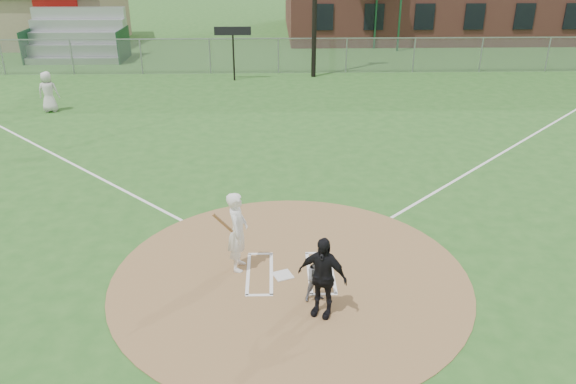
{
  "coord_description": "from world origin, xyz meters",
  "views": [
    {
      "loc": [
        -0.37,
        -11.21,
        7.29
      ],
      "look_at": [
        0.0,
        2.0,
        1.3
      ],
      "focal_mm": 35.0,
      "sensor_mm": 36.0,
      "label": 1
    }
  ],
  "objects_px": {
    "ondeck_player": "(48,92)",
    "umpire": "(322,277)",
    "catcher": "(317,278)",
    "batter_at_plate": "(238,231)",
    "home_plate": "(283,275)"
  },
  "relations": [
    {
      "from": "catcher",
      "to": "ondeck_player",
      "type": "bearing_deg",
      "value": 111.14
    },
    {
      "from": "umpire",
      "to": "ondeck_player",
      "type": "relative_size",
      "value": 0.99
    },
    {
      "from": "catcher",
      "to": "ondeck_player",
      "type": "height_order",
      "value": "ondeck_player"
    },
    {
      "from": "catcher",
      "to": "home_plate",
      "type": "bearing_deg",
      "value": 111.88
    },
    {
      "from": "batter_at_plate",
      "to": "home_plate",
      "type": "bearing_deg",
      "value": -20.78
    },
    {
      "from": "home_plate",
      "to": "ondeck_player",
      "type": "height_order",
      "value": "ondeck_player"
    },
    {
      "from": "ondeck_player",
      "to": "umpire",
      "type": "bearing_deg",
      "value": 123.35
    },
    {
      "from": "umpire",
      "to": "ondeck_player",
      "type": "height_order",
      "value": "ondeck_player"
    },
    {
      "from": "home_plate",
      "to": "batter_at_plate",
      "type": "relative_size",
      "value": 0.21
    },
    {
      "from": "ondeck_player",
      "to": "catcher",
      "type": "bearing_deg",
      "value": 124.1
    },
    {
      "from": "home_plate",
      "to": "catcher",
      "type": "distance_m",
      "value": 1.32
    },
    {
      "from": "catcher",
      "to": "batter_at_plate",
      "type": "distance_m",
      "value": 2.29
    },
    {
      "from": "catcher",
      "to": "batter_at_plate",
      "type": "xyz_separation_m",
      "value": [
        -1.78,
        1.37,
        0.44
      ]
    },
    {
      "from": "home_plate",
      "to": "ondeck_player",
      "type": "distance_m",
      "value": 17.6
    },
    {
      "from": "umpire",
      "to": "batter_at_plate",
      "type": "height_order",
      "value": "batter_at_plate"
    }
  ]
}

